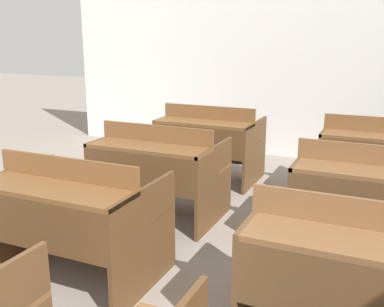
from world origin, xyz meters
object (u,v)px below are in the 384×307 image
Objects in this scene: bench_second_left at (73,214)px; bench_third_left at (158,168)px; bench_back_left at (209,140)px; bench_third_right at (370,196)px; bench_second_right at (356,271)px; bench_back_right at (379,157)px.

bench_third_left is at bearing 89.89° from bench_second_left.
bench_second_left is 1.00× the size of bench_back_left.
bench_second_left is 2.34m from bench_back_left.
bench_third_right is 2.10m from bench_back_left.
bench_third_right is (-0.01, 1.17, 0.00)m from bench_second_right.
bench_second_left is 1.74m from bench_second_right.
bench_back_right is (1.74, 0.02, 0.00)m from bench_back_left.
bench_back_right is (1.74, 1.20, 0.00)m from bench_third_left.
bench_third_left is at bearing -89.93° from bench_back_left.
bench_second_left is 1.00× the size of bench_back_right.
bench_second_left is 1.00× the size of bench_second_right.
bench_second_right is (1.74, -0.01, 0.00)m from bench_second_left.
bench_second_right is at bearing -90.14° from bench_back_right.
bench_third_left is 1.73m from bench_third_right.
bench_third_right and bench_back_right have the same top height.
bench_second_right is 2.10m from bench_third_left.
bench_second_right is 1.00× the size of bench_back_left.
bench_second_right is at bearing -89.75° from bench_third_right.
bench_second_left is 1.00× the size of bench_third_right.
bench_third_right is (1.73, -0.00, 0.00)m from bench_third_left.
bench_third_left is 1.00× the size of bench_back_left.
bench_third_left and bench_back_left have the same top height.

